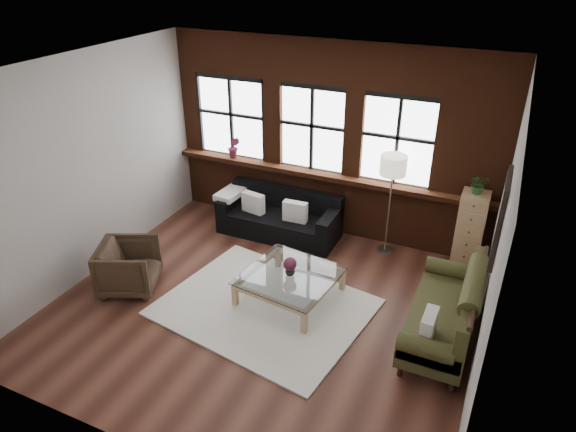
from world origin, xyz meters
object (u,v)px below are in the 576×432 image
at_px(vintage_settee, 443,306).
at_px(drawer_chest, 469,232).
at_px(floor_lamp, 390,201).
at_px(armchair, 129,267).
at_px(dark_sofa, 279,215).
at_px(vase, 290,271).
at_px(coffee_table, 290,287).

xyz_separation_m(vintage_settee, drawer_chest, (0.07, 1.79, 0.13)).
bearing_deg(floor_lamp, armchair, -140.87).
distance_m(dark_sofa, floor_lamp, 1.89).
bearing_deg(floor_lamp, dark_sofa, -172.98).
xyz_separation_m(armchair, vase, (2.19, 0.72, 0.10)).
height_order(vintage_settee, floor_lamp, floor_lamp).
xyz_separation_m(coffee_table, vase, (-0.00, -0.00, 0.27)).
height_order(dark_sofa, armchair, dark_sofa).
relative_size(vintage_settee, vase, 13.31).
distance_m(armchair, coffee_table, 2.31).
xyz_separation_m(dark_sofa, vase, (0.90, -1.57, 0.10)).
bearing_deg(vase, drawer_chest, 40.38).
bearing_deg(drawer_chest, dark_sofa, -175.57).
relative_size(coffee_table, drawer_chest, 0.95).
relative_size(armchair, coffee_table, 0.65).
bearing_deg(vintage_settee, dark_sofa, 152.26).
bearing_deg(vintage_settee, drawer_chest, 87.69).
xyz_separation_m(dark_sofa, armchair, (-1.29, -2.29, -0.01)).
relative_size(coffee_table, floor_lamp, 0.67).
xyz_separation_m(vintage_settee, armchair, (-4.24, -0.74, -0.15)).
bearing_deg(drawer_chest, armchair, -149.68).
height_order(vintage_settee, coffee_table, vintage_settee).
xyz_separation_m(vase, drawer_chest, (2.12, 1.80, 0.17)).
bearing_deg(vase, armchair, -161.84).
bearing_deg(drawer_chest, vase, -139.62).
xyz_separation_m(coffee_table, floor_lamp, (0.89, 1.79, 0.71)).
bearing_deg(coffee_table, floor_lamp, 63.52).
bearing_deg(dark_sofa, vase, -60.07).
distance_m(dark_sofa, vase, 1.81).
bearing_deg(dark_sofa, coffee_table, -60.07).
height_order(vase, floor_lamp, floor_lamp).
relative_size(vintage_settee, coffee_table, 1.57).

